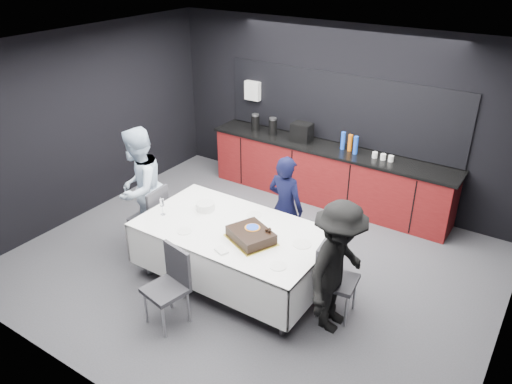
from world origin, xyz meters
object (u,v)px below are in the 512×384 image
chair_near (171,281)px  person_right (338,268)px  person_left (139,189)px  champagne_flute (162,203)px  chair_right (331,273)px  cake_assembly (251,235)px  plate_stack (205,206)px  chair_left (153,214)px  party_table (233,237)px  person_center (285,207)px

chair_near → person_right: 1.83m
person_left → person_right: bearing=71.8°
champagne_flute → chair_right: size_ratio=0.24×
person_left → person_right: 2.98m
cake_assembly → plate_stack: bearing=162.9°
cake_assembly → person_right: person_right is taller
chair_near → chair_left: bearing=141.1°
chair_left → person_right: bearing=-1.3°
party_table → chair_left: chair_left is taller
plate_stack → person_center: (0.76, 0.72, -0.11)m
cake_assembly → chair_left: cake_assembly is taller
plate_stack → person_center: person_center is taller
chair_right → chair_near: bearing=-142.2°
plate_stack → champagne_flute: bearing=-133.7°
cake_assembly → chair_near: size_ratio=0.72×
chair_left → chair_right: bearing=2.6°
plate_stack → person_right: 1.97m
plate_stack → chair_left: 0.88m
cake_assembly → chair_left: 1.74m
plate_stack → champagne_flute: (-0.37, -0.39, 0.11)m
plate_stack → chair_left: size_ratio=0.26×
chair_left → chair_right: size_ratio=1.00×
person_center → chair_near: bearing=82.6°
champagne_flute → plate_stack: bearing=46.3°
chair_left → chair_right: 2.63m
party_table → chair_right: (1.25, 0.14, -0.11)m
chair_right → person_right: bearing=-51.3°
person_center → person_left: bearing=29.7°
plate_stack → person_left: bearing=-171.9°
chair_left → champagne_flute: bearing=-28.5°
cake_assembly → party_table: bearing=161.9°
cake_assembly → champagne_flute: champagne_flute is taller
champagne_flute → chair_right: bearing=9.4°
party_table → cake_assembly: cake_assembly is taller
party_table → cake_assembly: bearing=-18.1°
chair_right → person_left: size_ratio=0.54×
chair_near → person_center: bearing=78.8°
plate_stack → chair_right: 1.84m
plate_stack → person_right: (1.96, -0.21, -0.05)m
plate_stack → chair_near: (0.40, -1.13, -0.30)m
chair_left → person_center: (1.58, 0.87, 0.19)m
cake_assembly → chair_left: (-1.71, 0.13, -0.31)m
chair_near → person_right: bearing=30.5°
person_left → chair_near: bearing=38.4°
cake_assembly → person_center: 1.01m
chair_left → person_left: (-0.21, 0.00, 0.32)m
plate_stack → person_right: person_right is taller
person_left → person_right: (2.98, -0.06, -0.08)m
chair_near → person_center: size_ratio=0.64×
cake_assembly → chair_right: (0.92, 0.25, -0.31)m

